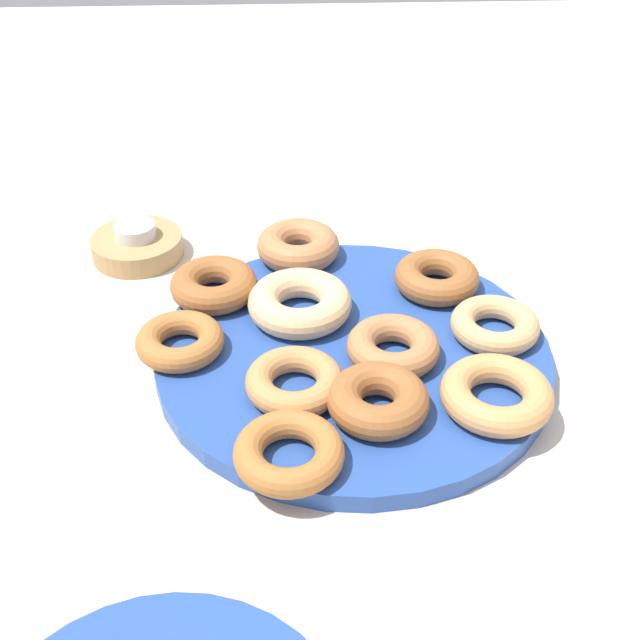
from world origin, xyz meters
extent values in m
plane|color=beige|center=(0.00, 0.00, 0.00)|extent=(2.40, 2.40, 0.00)
cylinder|color=#284C9E|center=(0.00, 0.00, 0.01)|extent=(0.35, 0.35, 0.02)
torus|color=tan|center=(0.01, -0.13, 0.03)|extent=(0.11, 0.11, 0.02)
torus|color=tan|center=(-0.08, -0.11, 0.03)|extent=(0.13, 0.13, 0.03)
torus|color=#C6844C|center=(-0.06, 0.05, 0.03)|extent=(0.12, 0.12, 0.02)
torus|color=#B27547|center=(0.15, 0.05, 0.03)|extent=(0.09, 0.09, 0.03)
torus|color=#995B2D|center=(0.09, -0.09, 0.03)|extent=(0.09, 0.09, 0.03)
torus|color=#EABC84|center=(0.05, 0.05, 0.03)|extent=(0.13, 0.13, 0.03)
torus|color=#995B2D|center=(-0.09, -0.01, 0.03)|extent=(0.09, 0.09, 0.03)
torus|color=#AD6B33|center=(-0.14, 0.06, 0.03)|extent=(0.12, 0.12, 0.02)
torus|color=#AD6B33|center=(0.00, 0.15, 0.03)|extent=(0.09, 0.09, 0.02)
torus|color=#B27547|center=(-0.02, -0.03, 0.03)|extent=(0.10, 0.10, 0.03)
torus|color=#995B2D|center=(0.08, 0.13, 0.03)|extent=(0.10, 0.10, 0.03)
cylinder|color=tan|center=(0.19, 0.22, 0.01)|extent=(0.10, 0.10, 0.02)
cylinder|color=silver|center=(0.19, 0.22, 0.03)|extent=(0.04, 0.04, 0.01)
camera|label=1|loc=(-0.56, 0.06, 0.46)|focal=44.91mm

